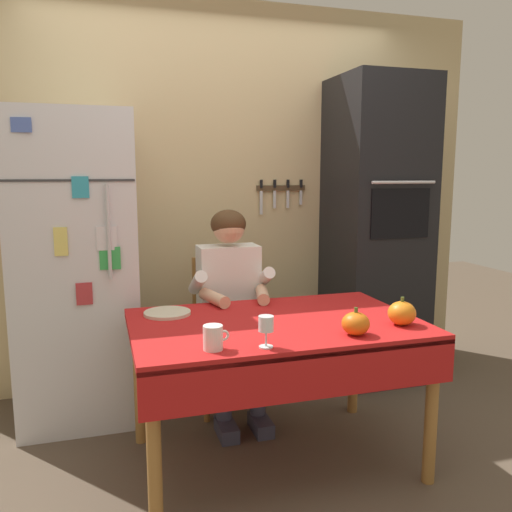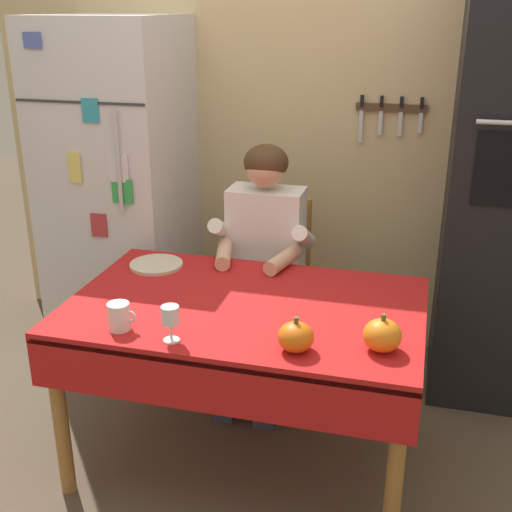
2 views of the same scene
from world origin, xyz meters
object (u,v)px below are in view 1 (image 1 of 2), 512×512
at_px(seated_person, 231,296).
at_px(wine_glass, 266,326).
at_px(chair_behind_person, 224,324).
at_px(coffee_mug, 213,338).
at_px(pumpkin_large, 356,324).
at_px(serving_tray, 167,313).
at_px(dining_table, 277,338).
at_px(wall_oven, 376,232).
at_px(pumpkin_medium, 402,313).
at_px(refrigerator, 76,268).

relative_size(seated_person, wine_glass, 9.24).
distance_m(chair_behind_person, seated_person, 0.29).
distance_m(coffee_mug, pumpkin_large, 0.65).
distance_m(seated_person, serving_tray, 0.52).
bearing_deg(dining_table, wall_oven, 41.31).
xyz_separation_m(chair_behind_person, seated_person, (0.00, -0.19, 0.23)).
relative_size(dining_table, coffee_mug, 12.81).
relative_size(seated_person, pumpkin_medium, 9.12).
xyz_separation_m(chair_behind_person, coffee_mug, (-0.30, -1.10, 0.28)).
height_order(dining_table, pumpkin_medium, pumpkin_medium).
distance_m(wall_oven, seated_person, 1.21).
relative_size(wall_oven, pumpkin_large, 16.64).
xyz_separation_m(dining_table, chair_behind_person, (-0.08, 0.79, -0.14)).
xyz_separation_m(refrigerator, wall_oven, (2.00, 0.04, 0.15)).
relative_size(seated_person, serving_tray, 5.20).
xyz_separation_m(chair_behind_person, wine_glass, (-0.09, -1.14, 0.32)).
bearing_deg(wall_oven, refrigerator, -178.86).
relative_size(wall_oven, coffee_mug, 19.22).
bearing_deg(wine_glass, pumpkin_medium, 9.88).
bearing_deg(refrigerator, coffee_mug, -64.47).
distance_m(refrigerator, seated_person, 0.93).
bearing_deg(refrigerator, serving_tray, -52.42).
relative_size(wall_oven, chair_behind_person, 2.26).
xyz_separation_m(refrigerator, dining_table, (0.95, -0.88, -0.24)).
relative_size(chair_behind_person, pumpkin_large, 7.37).
relative_size(coffee_mug, pumpkin_large, 0.87).
bearing_deg(coffee_mug, dining_table, 38.87).
height_order(seated_person, pumpkin_large, seated_person).
bearing_deg(chair_behind_person, pumpkin_medium, -58.00).
bearing_deg(pumpkin_medium, wine_glass, -170.12).
bearing_deg(wall_oven, pumpkin_medium, -113.50).
bearing_deg(wall_oven, chair_behind_person, -173.42).
relative_size(refrigerator, dining_table, 1.29).
distance_m(refrigerator, wine_glass, 1.46).
height_order(chair_behind_person, wine_glass, chair_behind_person).
xyz_separation_m(refrigerator, pumpkin_large, (1.22, -1.18, -0.11)).
height_order(wall_oven, chair_behind_person, wall_oven).
height_order(seated_person, coffee_mug, seated_person).
bearing_deg(wine_glass, pumpkin_large, 6.24).
height_order(dining_table, chair_behind_person, chair_behind_person).
bearing_deg(coffee_mug, pumpkin_medium, 5.43).
relative_size(wall_oven, pumpkin_medium, 15.39).
relative_size(pumpkin_medium, serving_tray, 0.57).
bearing_deg(dining_table, pumpkin_medium, -21.52).
relative_size(dining_table, wine_glass, 10.39).
xyz_separation_m(pumpkin_large, pumpkin_medium, (0.28, 0.08, 0.01)).
xyz_separation_m(refrigerator, serving_tray, (0.46, -0.59, -0.15)).
height_order(coffee_mug, wine_glass, wine_glass).
relative_size(wine_glass, pumpkin_large, 1.07).
xyz_separation_m(wall_oven, pumpkin_medium, (-0.50, -1.14, -0.25)).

